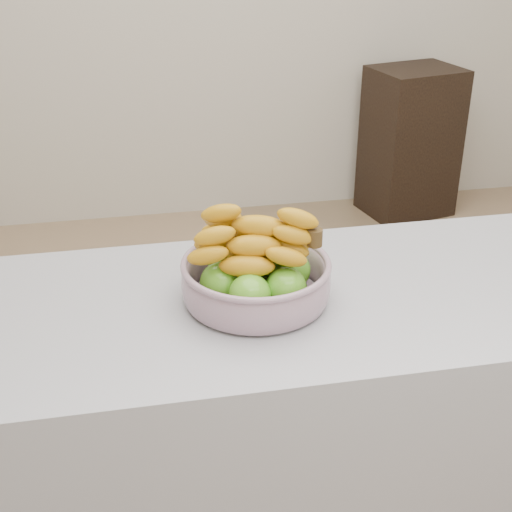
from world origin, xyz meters
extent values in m
plane|color=#927659|center=(0.00, 0.00, 0.00)|extent=(4.00, 4.00, 0.00)
cube|color=#97979F|center=(0.00, -0.53, 0.45)|extent=(2.00, 0.60, 0.90)
cube|color=black|center=(1.03, 1.78, 0.41)|extent=(0.52, 0.45, 0.81)
cylinder|color=#A5B7C6|center=(-0.29, -0.53, 0.91)|extent=(0.26, 0.26, 0.01)
torus|color=#A5B7C6|center=(-0.29, -0.53, 0.98)|extent=(0.30, 0.30, 0.01)
sphere|color=#40981A|center=(-0.31, -0.60, 0.95)|extent=(0.08, 0.08, 0.08)
sphere|color=#40981A|center=(-0.24, -0.59, 0.95)|extent=(0.08, 0.08, 0.08)
sphere|color=#40981A|center=(-0.21, -0.51, 0.95)|extent=(0.08, 0.08, 0.08)
sphere|color=#40981A|center=(-0.26, -0.46, 0.95)|extent=(0.08, 0.08, 0.08)
sphere|color=#40981A|center=(-0.33, -0.47, 0.95)|extent=(0.08, 0.08, 0.08)
sphere|color=#40981A|center=(-0.36, -0.54, 0.95)|extent=(0.08, 0.08, 0.08)
ellipsoid|color=orange|center=(-0.31, -0.57, 1.00)|extent=(0.20, 0.09, 0.04)
ellipsoid|color=orange|center=(-0.30, -0.52, 1.00)|extent=(0.19, 0.11, 0.04)
ellipsoid|color=orange|center=(-0.28, -0.48, 1.00)|extent=(0.19, 0.13, 0.04)
ellipsoid|color=orange|center=(-0.30, -0.55, 1.04)|extent=(0.20, 0.07, 0.04)
ellipsoid|color=orange|center=(-0.28, -0.50, 1.04)|extent=(0.19, 0.14, 0.04)
ellipsoid|color=orange|center=(-0.28, -0.53, 1.07)|extent=(0.19, 0.11, 0.04)
cylinder|color=#3E2C13|center=(-0.18, -0.57, 1.05)|extent=(0.03, 0.03, 0.03)
camera|label=1|loc=(-0.53, -1.76, 1.65)|focal=50.00mm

